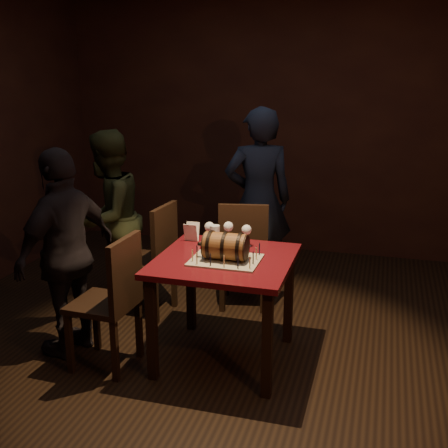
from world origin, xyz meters
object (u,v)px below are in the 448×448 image
Objects in this scene: chair_left_rear at (154,253)px; wine_glass_left at (209,228)px; wine_glass_right at (247,231)px; pint_of_ale at (215,236)px; chair_left_front at (113,296)px; person_left_front at (67,253)px; barrel_cake at (225,246)px; wine_glass_mid at (228,228)px; person_back at (258,200)px; chair_back at (244,249)px; person_left_rear at (108,218)px; pub_table at (225,273)px.

wine_glass_left is at bearing -27.26° from chair_left_rear.
wine_glass_right reaches higher than pint_of_ale.
chair_left_front is 0.48m from person_left_front.
barrel_cake is 2.10× the size of wine_glass_mid.
wine_glass_mid is 0.10× the size of person_back.
wine_glass_right is (0.27, 0.00, 0.00)m from wine_glass_left.
chair_left_rear is (-0.84, 0.29, -0.35)m from wine_glass_right.
person_back is at bearing 90.75° from wine_glass_mid.
barrel_cake is 0.36× the size of chair_left_rear.
wine_glass_mid is 0.65m from chair_back.
wine_glass_left is 0.11× the size of person_left_rear.
wine_glass_left is 0.70m from chair_back.
barrel_cake reaches higher than wine_glass_mid.
chair_back reaches higher than pint_of_ale.
chair_back is 0.57m from person_back.
wine_glass_mid is (0.13, 0.05, -0.00)m from wine_glass_left.
chair_left_front is (-0.62, -0.63, -0.34)m from wine_glass_mid.
wine_glass_mid is at bearing 48.38° from pint_of_ale.
wine_glass_left is 1.00× the size of wine_glass_right.
person_left_rear reaches higher than wine_glass_left.
person_back reaches higher than chair_left_rear.
barrel_cake is 0.36× the size of chair_left_front.
chair_back is 0.63× the size of person_left_front.
pint_of_ale is 0.16× the size of chair_left_rear.
chair_left_front is (-0.49, -0.58, -0.35)m from wine_glass_left.
pub_table is at bearing 111.39° from barrel_cake.
pint_of_ale is (0.05, -0.04, -0.05)m from wine_glass_left.
chair_left_rear is 0.63× the size of person_left_rear.
wine_glass_left is 0.10× the size of person_back.
person_back reaches higher than person_left_front.
person_back is at bearing 83.93° from wine_glass_left.
chair_back is at bearing 104.28° from person_left_rear.
person_left_front is (-1.01, -1.54, -0.09)m from person_back.
chair_back is 0.56× the size of person_back.
pint_of_ale is 0.09× the size of person_back.
barrel_cake is at bearing -60.68° from pint_of_ale.
chair_back is at bearing 79.83° from wine_glass_left.
pint_of_ale is at bearing -94.92° from chair_back.
wine_glass_mid is at bearing 101.42° from pub_table.
barrel_cake is at bearing 111.17° from person_left_front.
person_left_front is at bearing 35.31° from person_back.
pub_table is 0.76m from chair_left_front.
chair_left_front is at bearing -134.83° from pint_of_ale.
chair_back is (-0.02, 0.55, -0.34)m from wine_glass_mid.
wine_glass_left is at bearing 131.67° from person_left_front.
person_back is at bearing 86.79° from pint_of_ale.
chair_back is (-0.09, 0.87, -0.12)m from pub_table.
barrel_cake reaches higher than pint_of_ale.
person_left_front is at bearing 15.96° from person_left_rear.
chair_back is 1.00× the size of chair_left_rear.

